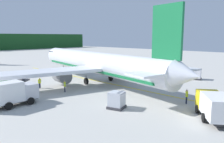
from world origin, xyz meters
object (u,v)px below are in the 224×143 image
cargo_container_mid (117,100)px  crew_marshaller (146,76)px  service_truck_baggage (10,81)px  crew_loader_right (65,85)px  crew_loader_left (40,82)px  service_truck_catering (11,93)px  crew_supervisor (187,95)px  airliner_foreground (96,63)px  service_truck_fuel (214,105)px  cargo_container_near (196,75)px

cargo_container_mid → crew_marshaller: size_ratio=1.29×
service_truck_baggage → crew_loader_right: bearing=-59.5°
cargo_container_mid → crew_loader_left: cargo_container_mid is taller
service_truck_catering → crew_loader_right: 8.36m
crew_loader_right → crew_supervisor: 17.07m
crew_loader_right → airliner_foreground: bearing=15.9°
cargo_container_mid → crew_supervisor: (7.24, -4.89, 0.09)m
service_truck_fuel → cargo_container_near: size_ratio=2.72×
crew_loader_right → crew_supervisor: (7.07, -15.53, 0.04)m
service_truck_fuel → crew_supervisor: 5.36m
service_truck_baggage → service_truck_catering: (-3.56, -9.18, 0.42)m
service_truck_baggage → crew_marshaller: (19.23, -12.20, -0.17)m
service_truck_fuel → service_truck_baggage: service_truck_baggage is taller
service_truck_fuel → service_truck_catering: (-12.16, 18.62, 0.11)m
service_truck_fuel → crew_marshaller: 18.88m
cargo_container_mid → crew_loader_right: cargo_container_mid is taller
crew_marshaller → service_truck_baggage: bearing=147.6°
service_truck_catering → cargo_container_near: size_ratio=2.72×
service_truck_baggage → crew_supervisor: service_truck_baggage is taller
airliner_foreground → cargo_container_mid: airliner_foreground is taller
service_truck_baggage → crew_marshaller: service_truck_baggage is taller
cargo_container_near → airliner_foreground: bearing=140.5°
cargo_container_near → crew_loader_left: 28.54m
service_truck_fuel → cargo_container_mid: size_ratio=2.69×
service_truck_baggage → crew_supervisor: size_ratio=3.44×
service_truck_catering → crew_loader_left: (6.85, 6.13, -0.61)m
service_truck_catering → cargo_container_mid: size_ratio=2.69×
airliner_foreground → crew_loader_right: bearing=-164.1°
cargo_container_near → cargo_container_mid: cargo_container_mid is taller
cargo_container_near → cargo_container_mid: 23.26m
cargo_container_near → crew_supervisor: bearing=-160.2°
airliner_foreground → service_truck_catering: (-16.56, -3.60, -1.79)m
airliner_foreground → service_truck_catering: size_ratio=7.04×
service_truck_fuel → service_truck_catering: bearing=123.2°
service_truck_baggage → crew_loader_right: size_ratio=3.55×
service_truck_catering → cargo_container_near: service_truck_catering is taller
service_truck_fuel → service_truck_catering: service_truck_catering is taller
service_truck_catering → crew_loader_right: (8.25, 1.23, -0.58)m
service_truck_fuel → service_truck_baggage: size_ratio=0.97×
cargo_container_mid → crew_marshaller: cargo_container_mid is taller
crew_marshaller → cargo_container_near: bearing=-33.0°
crew_loader_left → crew_loader_right: size_ratio=0.98×
service_truck_baggage → crew_loader_left: service_truck_baggage is taller
cargo_container_mid → crew_marshaller: bearing=23.5°
airliner_foreground → service_truck_catering: 17.04m
airliner_foreground → service_truck_baggage: (-13.00, 5.57, -2.21)m
cargo_container_mid → crew_loader_right: (0.17, 10.64, 0.05)m
airliner_foreground → crew_supervisor: (-1.24, -17.91, -2.34)m
airliner_foreground → crew_supervisor: size_ratio=23.42×
airliner_foreground → service_truck_baggage: 14.32m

